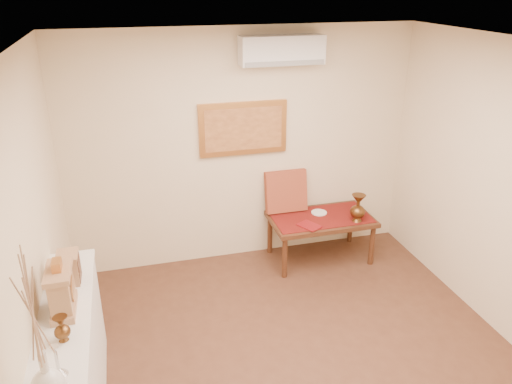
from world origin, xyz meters
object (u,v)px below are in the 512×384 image
object	(u,v)px
wooden_chest	(69,268)
white_vase	(38,337)
mantel_clock	(62,290)
low_table	(321,222)
display_ledge	(73,379)
brass_urn_tall	(358,205)

from	to	relation	value
wooden_chest	white_vase	bearing A→B (deg)	-90.55
mantel_clock	low_table	size ratio (longest dim) A/B	0.34
white_vase	low_table	distance (m)	3.88
display_ledge	mantel_clock	xyz separation A→B (m)	(0.01, 0.15, 0.66)
wooden_chest	low_table	bearing A→B (deg)	26.94
brass_urn_tall	display_ledge	xyz separation A→B (m)	(-3.03, -1.67, -0.27)
white_vase	display_ledge	distance (m)	1.25
white_vase	display_ledge	xyz separation A→B (m)	(-0.01, 0.76, -0.98)
white_vase	wooden_chest	bearing A→B (deg)	89.45
brass_urn_tall	display_ledge	world-z (taller)	display_ledge
brass_urn_tall	low_table	xyz separation A→B (m)	(-0.36, 0.21, -0.27)
mantel_clock	wooden_chest	size ratio (longest dim) A/B	1.68
mantel_clock	brass_urn_tall	bearing A→B (deg)	26.67
brass_urn_tall	mantel_clock	xyz separation A→B (m)	(-3.02, -1.52, 0.40)
brass_urn_tall	wooden_chest	world-z (taller)	wooden_chest
brass_urn_tall	low_table	distance (m)	0.50
mantel_clock	white_vase	bearing A→B (deg)	-89.74
display_ledge	mantel_clock	size ratio (longest dim) A/B	4.93
display_ledge	brass_urn_tall	bearing A→B (deg)	28.86
mantel_clock	low_table	bearing A→B (deg)	32.94
white_vase	brass_urn_tall	xyz separation A→B (m)	(3.02, 2.43, -0.72)
brass_urn_tall	low_table	world-z (taller)	brass_urn_tall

